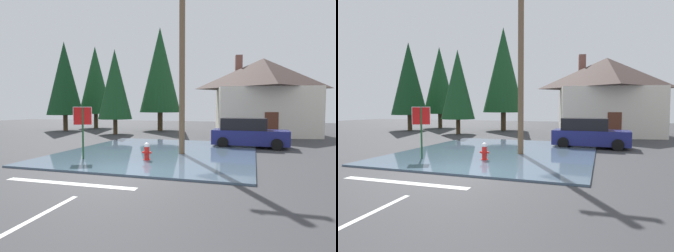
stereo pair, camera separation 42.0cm
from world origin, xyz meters
The scene contains 13 objects.
ground_plane centered at (0.00, 0.00, -0.05)m, with size 80.00×80.00×0.10m, color #38383A.
flood_puddle centered at (0.07, 4.84, 0.04)m, with size 9.46×10.65×0.08m, color #4C6075.
lane_stop_bar centered at (-0.71, -1.77, 0.00)m, with size 4.47×0.30×0.01m, color silver.
lane_center_stripe centered at (0.32, -4.32, 0.00)m, with size 2.99×0.14×0.01m, color silver.
stop_sign_near centered at (-2.48, 1.72, 1.70)m, with size 0.74×0.36×2.37m.
fire_hydrant centered at (0.28, 2.32, 0.40)m, with size 0.41×0.35×0.82m.
utility_pole centered at (1.33, 4.39, 4.87)m, with size 1.60×0.28×9.38m.
house centered at (5.36, 16.97, 3.41)m, with size 9.41×8.49×7.07m.
parked_car centered at (4.38, 8.30, 0.81)m, with size 4.36×2.05×1.72m.
pine_tree_tall_left centered at (-12.68, 19.84, 5.44)m, with size 3.70×3.70×9.25m.
pine_tree_mid_left centered at (-7.05, 13.67, 4.36)m, with size 2.97×2.97×7.42m.
pine_tree_short_left centered at (-4.56, 18.73, 6.14)m, with size 4.17×4.17×10.43m.
pine_tree_far_center centered at (-13.79, 15.81, 5.29)m, with size 3.60×3.60×9.00m.
Camera 1 is at (4.71, -9.17, 2.32)m, focal length 30.66 mm.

